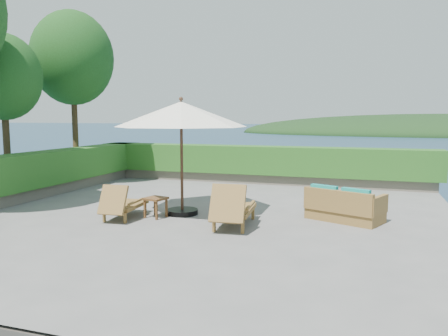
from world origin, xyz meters
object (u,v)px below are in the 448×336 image
(patio_umbrella, at_px, (181,115))
(wicker_loveseat, at_px, (344,207))
(lounge_left, at_px, (123,204))
(side_table, at_px, (156,201))
(lounge_right, at_px, (233,208))

(patio_umbrella, distance_m, wicker_loveseat, 4.43)
(lounge_left, bearing_deg, wicker_loveseat, 10.94)
(lounge_left, height_order, side_table, lounge_left)
(patio_umbrella, relative_size, lounge_right, 2.30)
(patio_umbrella, distance_m, lounge_left, 2.53)
(side_table, bearing_deg, patio_umbrella, 49.41)
(lounge_left, distance_m, side_table, 0.77)
(lounge_right, relative_size, wicker_loveseat, 0.96)
(wicker_loveseat, bearing_deg, lounge_left, -141.57)
(lounge_left, bearing_deg, lounge_right, -3.50)
(side_table, bearing_deg, wicker_loveseat, 13.80)
(lounge_left, bearing_deg, side_table, 21.86)
(lounge_right, bearing_deg, wicker_loveseat, 25.50)
(lounge_left, bearing_deg, patio_umbrella, 32.73)
(patio_umbrella, bearing_deg, lounge_left, -142.52)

